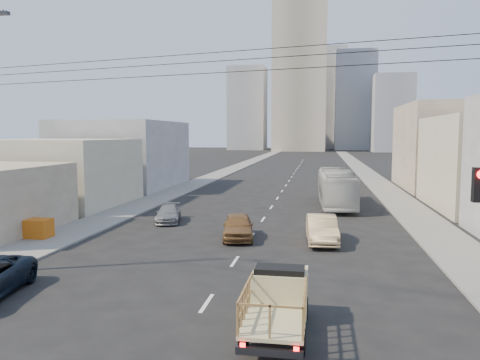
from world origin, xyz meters
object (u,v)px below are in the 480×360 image
(sedan_brown, at_px, (238,226))
(sedan_tan, at_px, (322,229))
(flatbed_pickup, at_px, (277,298))
(city_bus, at_px, (336,188))
(sedan_grey, at_px, (168,214))
(crate_stack, at_px, (36,228))

(sedan_brown, distance_m, sedan_tan, 5.12)
(flatbed_pickup, relative_size, sedan_brown, 0.97)
(city_bus, distance_m, sedan_tan, 14.90)
(city_bus, xyz_separation_m, sedan_tan, (-1.31, -14.82, -0.84))
(flatbed_pickup, distance_m, city_bus, 28.04)
(sedan_brown, distance_m, sedan_grey, 7.60)
(city_bus, bearing_deg, crate_stack, -140.11)
(crate_stack, bearing_deg, flatbed_pickup, -34.52)
(flatbed_pickup, height_order, sedan_brown, flatbed_pickup)
(sedan_tan, xyz_separation_m, crate_stack, (-17.37, -2.15, -0.11))
(city_bus, xyz_separation_m, crate_stack, (-18.69, -16.97, -0.95))
(flatbed_pickup, distance_m, sedan_brown, 13.72)
(sedan_brown, height_order, sedan_grey, sedan_brown)
(crate_stack, bearing_deg, sedan_brown, 10.62)
(sedan_brown, bearing_deg, sedan_grey, 133.15)
(sedan_tan, height_order, crate_stack, sedan_tan)
(flatbed_pickup, relative_size, crate_stack, 2.45)
(flatbed_pickup, xyz_separation_m, city_bus, (2.80, 27.90, 0.55))
(flatbed_pickup, bearing_deg, crate_stack, 145.48)
(flatbed_pickup, bearing_deg, sedan_grey, 118.48)
(sedan_brown, bearing_deg, crate_stack, -178.87)
(sedan_brown, bearing_deg, city_bus, 56.83)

